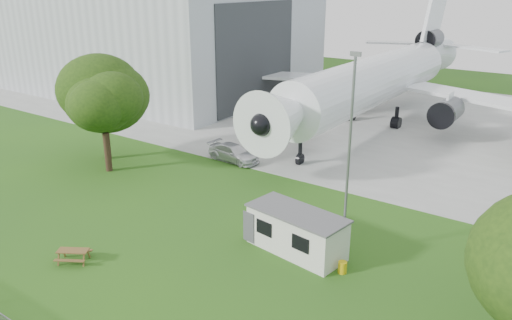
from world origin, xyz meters
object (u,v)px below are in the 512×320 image
Objects in this scene: picnic_west at (74,261)px; hangar at (154,25)px; airliner at (379,77)px; site_cabin at (297,232)px.

hangar is at bearing 98.66° from picnic_west.
airliner is at bearing 54.84° from picnic_west.
airliner is (35.97, -0.14, -4.14)m from hangar.
site_cabin reaches higher than picnic_west.
airliner is 31.98m from site_cabin.
site_cabin is (43.62, -30.94, -8.09)m from hangar.
site_cabin is at bearing 8.90° from picnic_west.
site_cabin is at bearing -76.05° from airliner.
hangar is 6.22× the size of site_cabin.
airliner reaches higher than site_cabin.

